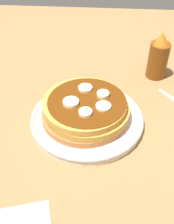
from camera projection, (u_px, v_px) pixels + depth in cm
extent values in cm
cube|color=olive|center=(87.00, 127.00, 63.03)|extent=(140.00, 140.00, 3.00)
cylinder|color=silver|center=(87.00, 119.00, 61.51)|extent=(25.15, 25.15, 1.60)
torus|color=#A19E96|center=(87.00, 118.00, 61.14)|extent=(25.51, 25.51, 1.12)
cylinder|color=#AB6538|center=(85.00, 115.00, 60.36)|extent=(19.14, 19.14, 1.49)
cylinder|color=#B88736|center=(87.00, 108.00, 59.84)|extent=(18.71, 18.71, 1.49)
cylinder|color=#C0883A|center=(85.00, 103.00, 58.70)|extent=(18.31, 18.31, 1.49)
cylinder|color=#592B0A|center=(87.00, 101.00, 57.97)|extent=(17.07, 17.07, 0.16)
cylinder|color=#FDE7BD|center=(71.00, 102.00, 57.08)|extent=(3.43, 3.43, 0.87)
cylinder|color=tan|center=(71.00, 101.00, 56.77)|extent=(0.96, 0.96, 0.08)
cylinder|color=#F3ECB7|center=(103.00, 94.00, 59.03)|extent=(2.72, 2.72, 1.00)
cylinder|color=tan|center=(103.00, 92.00, 58.67)|extent=(0.76, 0.76, 0.08)
cylinder|color=#EEECB2|center=(85.00, 88.00, 61.00)|extent=(3.15, 3.15, 0.70)
cylinder|color=tan|center=(85.00, 87.00, 60.74)|extent=(0.88, 0.88, 0.08)
cylinder|color=#EAF0C2|center=(103.00, 106.00, 56.24)|extent=(3.21, 3.21, 0.68)
cylinder|color=tan|center=(103.00, 105.00, 55.99)|extent=(0.90, 0.90, 0.08)
cylinder|color=#F9F1C2|center=(88.00, 113.00, 54.72)|extent=(2.79, 2.79, 0.80)
cylinder|color=tan|center=(88.00, 111.00, 54.43)|extent=(0.78, 0.78, 0.08)
cube|color=silver|center=(173.00, 99.00, 67.95)|extent=(6.50, 7.84, 0.50)
cylinder|color=brown|center=(158.00, 61.00, 72.97)|extent=(5.37, 5.37, 9.70)
cone|color=orange|center=(162.00, 38.00, 68.68)|extent=(3.76, 3.76, 3.22)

